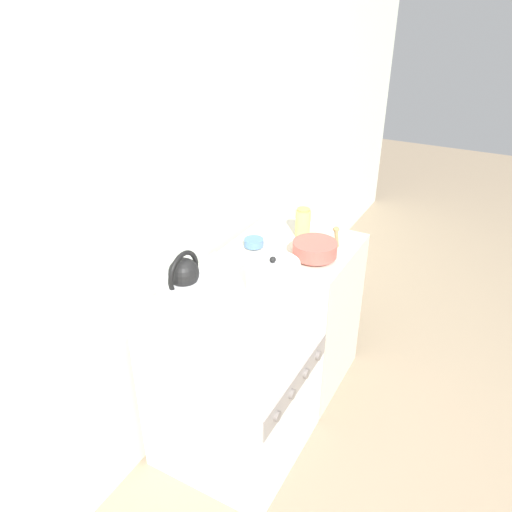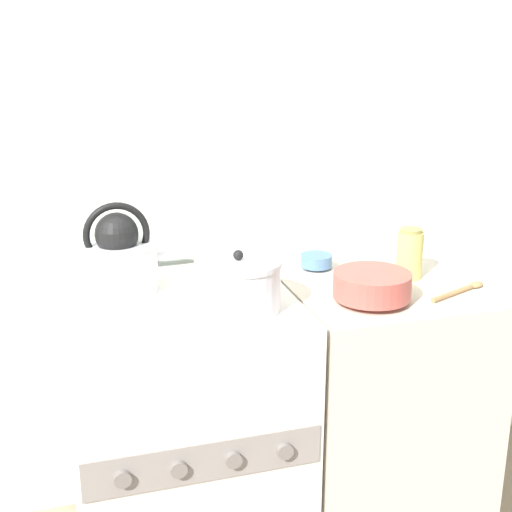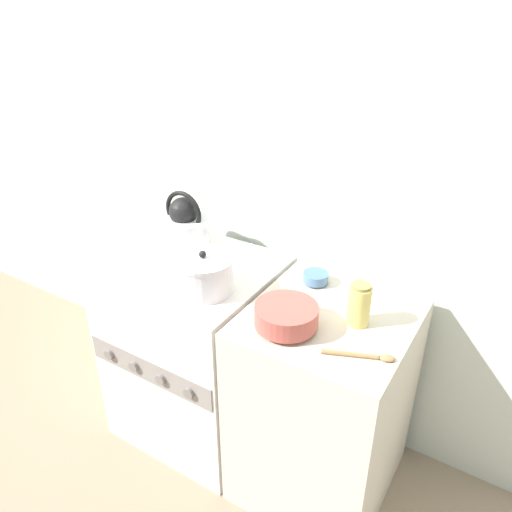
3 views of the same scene
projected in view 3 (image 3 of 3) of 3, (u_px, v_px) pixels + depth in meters
ground_plane at (161, 462)px, 2.25m from camera, size 12.00×12.00×0.00m
wall_back at (242, 152)px, 2.17m from camera, size 7.00×0.06×2.50m
stove at (198, 349)px, 2.27m from camera, size 0.65×0.64×0.86m
counter at (323, 404)px, 1.98m from camera, size 0.58×0.61×0.85m
kettle at (185, 227)px, 2.19m from camera, size 0.28×0.23×0.26m
cooking_pot at (204, 274)px, 1.88m from camera, size 0.24×0.24×0.17m
enamel_bowl at (286, 316)px, 1.69m from camera, size 0.22×0.22×0.09m
small_ceramic_bowl at (316, 277)px, 1.96m from camera, size 0.10×0.10×0.05m
storage_jar at (359, 305)px, 1.70m from camera, size 0.08×0.08×0.16m
wooden_spoon at (363, 356)px, 1.58m from camera, size 0.22×0.11×0.02m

